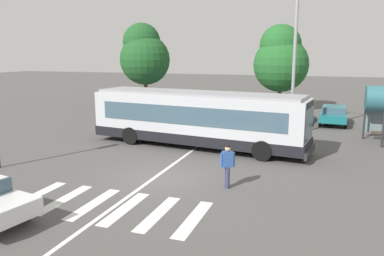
{
  "coord_description": "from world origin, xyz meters",
  "views": [
    {
      "loc": [
        6.25,
        -13.78,
        5.07
      ],
      "look_at": [
        -0.12,
        4.39,
        1.3
      ],
      "focal_mm": 35.3,
      "sensor_mm": 36.0,
      "label": 1
    }
  ],
  "objects_px": {
    "parked_car_blue": "(166,105)",
    "twin_arm_street_lamp": "(296,34)",
    "parked_car_teal": "(334,114)",
    "parked_car_white": "(263,110)",
    "background_tree_left": "(144,55)",
    "background_tree_right": "(281,59)",
    "parked_car_silver": "(196,106)",
    "city_transit_bus": "(197,119)",
    "pedestrian_crossing_street": "(227,164)",
    "parked_car_black": "(296,112)",
    "parked_car_charcoal": "(230,108)"
  },
  "relations": [
    {
      "from": "parked_car_teal",
      "to": "twin_arm_street_lamp",
      "type": "xyz_separation_m",
      "value": [
        -2.62,
        -5.16,
        5.52
      ]
    },
    {
      "from": "city_transit_bus",
      "to": "twin_arm_street_lamp",
      "type": "bearing_deg",
      "value": 44.99
    },
    {
      "from": "parked_car_white",
      "to": "city_transit_bus",
      "type": "bearing_deg",
      "value": -101.31
    },
    {
      "from": "city_transit_bus",
      "to": "background_tree_left",
      "type": "bearing_deg",
      "value": 127.05
    },
    {
      "from": "pedestrian_crossing_street",
      "to": "background_tree_left",
      "type": "xyz_separation_m",
      "value": [
        -12.36,
        18.0,
        4.07
      ]
    },
    {
      "from": "city_transit_bus",
      "to": "parked_car_teal",
      "type": "height_order",
      "value": "city_transit_bus"
    },
    {
      "from": "background_tree_left",
      "to": "twin_arm_street_lamp",
      "type": "bearing_deg",
      "value": -28.16
    },
    {
      "from": "city_transit_bus",
      "to": "background_tree_left",
      "type": "distance_m",
      "value": 15.56
    },
    {
      "from": "pedestrian_crossing_street",
      "to": "parked_car_charcoal",
      "type": "height_order",
      "value": "pedestrian_crossing_street"
    },
    {
      "from": "twin_arm_street_lamp",
      "to": "background_tree_left",
      "type": "distance_m",
      "value": 15.75
    },
    {
      "from": "pedestrian_crossing_street",
      "to": "parked_car_silver",
      "type": "relative_size",
      "value": 0.38
    },
    {
      "from": "parked_car_blue",
      "to": "parked_car_white",
      "type": "bearing_deg",
      "value": 0.56
    },
    {
      "from": "parked_car_blue",
      "to": "twin_arm_street_lamp",
      "type": "relative_size",
      "value": 0.44
    },
    {
      "from": "parked_car_blue",
      "to": "background_tree_right",
      "type": "relative_size",
      "value": 0.6
    },
    {
      "from": "parked_car_charcoal",
      "to": "background_tree_right",
      "type": "relative_size",
      "value": 0.6
    },
    {
      "from": "parked_car_blue",
      "to": "parked_car_white",
      "type": "xyz_separation_m",
      "value": [
        8.31,
        0.08,
        0.0
      ]
    },
    {
      "from": "parked_car_blue",
      "to": "twin_arm_street_lamp",
      "type": "distance_m",
      "value": 13.46
    },
    {
      "from": "parked_car_white",
      "to": "background_tree_left",
      "type": "height_order",
      "value": "background_tree_left"
    },
    {
      "from": "parked_car_blue",
      "to": "parked_car_black",
      "type": "xyz_separation_m",
      "value": [
        10.88,
        -0.47,
        0.0
      ]
    },
    {
      "from": "parked_car_blue",
      "to": "background_tree_right",
      "type": "bearing_deg",
      "value": 31.17
    },
    {
      "from": "parked_car_black",
      "to": "parked_car_white",
      "type": "bearing_deg",
      "value": 167.91
    },
    {
      "from": "background_tree_left",
      "to": "background_tree_right",
      "type": "bearing_deg",
      "value": 16.73
    },
    {
      "from": "parked_car_blue",
      "to": "parked_car_silver",
      "type": "height_order",
      "value": "same"
    },
    {
      "from": "parked_car_white",
      "to": "background_tree_left",
      "type": "relative_size",
      "value": 0.58
    },
    {
      "from": "parked_car_black",
      "to": "background_tree_left",
      "type": "bearing_deg",
      "value": 170.48
    },
    {
      "from": "city_transit_bus",
      "to": "background_tree_left",
      "type": "xyz_separation_m",
      "value": [
        -9.14,
        12.11,
        3.45
      ]
    },
    {
      "from": "parked_car_black",
      "to": "background_tree_right",
      "type": "bearing_deg",
      "value": 108.5
    },
    {
      "from": "parked_car_blue",
      "to": "background_tree_right",
      "type": "height_order",
      "value": "background_tree_right"
    },
    {
      "from": "twin_arm_street_lamp",
      "to": "parked_car_charcoal",
      "type": "bearing_deg",
      "value": 134.0
    },
    {
      "from": "parked_car_teal",
      "to": "background_tree_left",
      "type": "distance_m",
      "value": 17.15
    },
    {
      "from": "parked_car_blue",
      "to": "parked_car_silver",
      "type": "distance_m",
      "value": 2.68
    },
    {
      "from": "parked_car_teal",
      "to": "parked_car_silver",
      "type": "bearing_deg",
      "value": 176.94
    },
    {
      "from": "twin_arm_street_lamp",
      "to": "parked_car_blue",
      "type": "bearing_deg",
      "value": 153.02
    },
    {
      "from": "parked_car_white",
      "to": "twin_arm_street_lamp",
      "type": "xyz_separation_m",
      "value": [
        2.63,
        -5.65,
        5.52
      ]
    },
    {
      "from": "twin_arm_street_lamp",
      "to": "background_tree_left",
      "type": "height_order",
      "value": "twin_arm_street_lamp"
    },
    {
      "from": "background_tree_left",
      "to": "city_transit_bus",
      "type": "bearing_deg",
      "value": -52.95
    },
    {
      "from": "pedestrian_crossing_street",
      "to": "background_tree_right",
      "type": "xyz_separation_m",
      "value": [
        -0.54,
        21.55,
        3.69
      ]
    },
    {
      "from": "city_transit_bus",
      "to": "background_tree_right",
      "type": "bearing_deg",
      "value": 80.28
    },
    {
      "from": "pedestrian_crossing_street",
      "to": "parked_car_blue",
      "type": "distance_m",
      "value": 18.72
    },
    {
      "from": "parked_car_silver",
      "to": "city_transit_bus",
      "type": "bearing_deg",
      "value": -71.15
    },
    {
      "from": "parked_car_silver",
      "to": "parked_car_charcoal",
      "type": "xyz_separation_m",
      "value": [
        2.99,
        -0.28,
        0.0
      ]
    },
    {
      "from": "city_transit_bus",
      "to": "parked_car_charcoal",
      "type": "relative_size",
      "value": 2.7
    },
    {
      "from": "parked_car_white",
      "to": "twin_arm_street_lamp",
      "type": "relative_size",
      "value": 0.44
    },
    {
      "from": "twin_arm_street_lamp",
      "to": "background_tree_right",
      "type": "bearing_deg",
      "value": 100.44
    },
    {
      "from": "parked_car_blue",
      "to": "parked_car_teal",
      "type": "height_order",
      "value": "same"
    },
    {
      "from": "parked_car_teal",
      "to": "parked_car_blue",
      "type": "bearing_deg",
      "value": 178.26
    },
    {
      "from": "parked_car_teal",
      "to": "background_tree_right",
      "type": "xyz_separation_m",
      "value": [
        -4.64,
        5.8,
        3.89
      ]
    },
    {
      "from": "parked_car_silver",
      "to": "background_tree_left",
      "type": "bearing_deg",
      "value": 163.33
    },
    {
      "from": "parked_car_white",
      "to": "parked_car_black",
      "type": "height_order",
      "value": "same"
    },
    {
      "from": "parked_car_blue",
      "to": "parked_car_teal",
      "type": "xyz_separation_m",
      "value": [
        13.56,
        -0.41,
        0.0
      ]
    }
  ]
}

